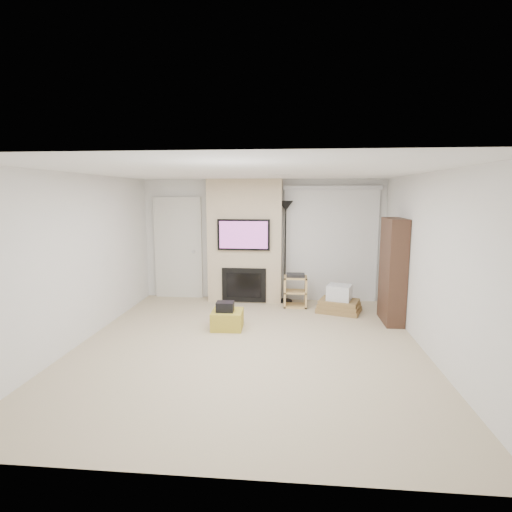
# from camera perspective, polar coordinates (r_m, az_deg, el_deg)

# --- Properties ---
(floor) EXTENTS (5.00, 5.50, 0.00)m
(floor) POSITION_cam_1_polar(r_m,az_deg,el_deg) (5.98, -1.07, -12.75)
(floor) COLOR #C7B491
(floor) RESTS_ON ground
(ceiling) EXTENTS (5.00, 5.50, 0.00)m
(ceiling) POSITION_cam_1_polar(r_m,az_deg,el_deg) (5.57, -1.15, 11.92)
(ceiling) COLOR white
(ceiling) RESTS_ON wall_back
(wall_back) EXTENTS (5.00, 0.00, 2.50)m
(wall_back) POSITION_cam_1_polar(r_m,az_deg,el_deg) (8.36, 0.97, 2.30)
(wall_back) COLOR white
(wall_back) RESTS_ON ground
(wall_front) EXTENTS (5.00, 0.00, 2.50)m
(wall_front) POSITION_cam_1_polar(r_m,az_deg,el_deg) (3.00, -6.97, -9.68)
(wall_front) COLOR white
(wall_front) RESTS_ON ground
(wall_left) EXTENTS (0.00, 5.50, 2.50)m
(wall_left) POSITION_cam_1_polar(r_m,az_deg,el_deg) (6.42, -23.89, -0.44)
(wall_left) COLOR white
(wall_left) RESTS_ON ground
(wall_right) EXTENTS (0.00, 5.50, 2.50)m
(wall_right) POSITION_cam_1_polar(r_m,az_deg,el_deg) (5.92, 23.72, -1.16)
(wall_right) COLOR white
(wall_right) RESTS_ON ground
(hvac_vent) EXTENTS (0.35, 0.18, 0.01)m
(hvac_vent) POSITION_cam_1_polar(r_m,az_deg,el_deg) (6.34, 3.34, 11.50)
(hvac_vent) COLOR silver
(hvac_vent) RESTS_ON ceiling
(ottoman) EXTENTS (0.51, 0.51, 0.30)m
(ottoman) POSITION_cam_1_polar(r_m,az_deg,el_deg) (6.69, -4.11, -9.03)
(ottoman) COLOR gold
(ottoman) RESTS_ON floor
(black_bag) EXTENTS (0.29, 0.23, 0.16)m
(black_bag) POSITION_cam_1_polar(r_m,az_deg,el_deg) (6.59, -4.44, -7.23)
(black_bag) COLOR black
(black_bag) RESTS_ON ottoman
(fireplace_wall) EXTENTS (1.50, 0.47, 2.50)m
(fireplace_wall) POSITION_cam_1_polar(r_m,az_deg,el_deg) (8.18, -1.59, 2.06)
(fireplace_wall) COLOR beige
(fireplace_wall) RESTS_ON floor
(entry_door) EXTENTS (1.02, 0.11, 2.14)m
(entry_door) POSITION_cam_1_polar(r_m,az_deg,el_deg) (8.66, -11.01, 1.07)
(entry_door) COLOR silver
(entry_door) RESTS_ON floor
(vertical_blinds) EXTENTS (1.98, 0.10, 2.37)m
(vertical_blinds) POSITION_cam_1_polar(r_m,az_deg,el_deg) (8.32, 10.61, 2.28)
(vertical_blinds) COLOR silver
(vertical_blinds) RESTS_ON floor
(floor_lamp) EXTENTS (0.31, 0.31, 2.07)m
(floor_lamp) POSITION_cam_1_polar(r_m,az_deg,el_deg) (8.05, 4.23, 4.75)
(floor_lamp) COLOR black
(floor_lamp) RESTS_ON floor
(av_stand) EXTENTS (0.45, 0.38, 0.66)m
(av_stand) POSITION_cam_1_polar(r_m,az_deg,el_deg) (7.92, 5.65, -4.76)
(av_stand) COLOR #DFB66E
(av_stand) RESTS_ON floor
(box_stack) EXTENTS (0.92, 0.80, 0.52)m
(box_stack) POSITION_cam_1_polar(r_m,az_deg,el_deg) (7.71, 11.79, -6.41)
(box_stack) COLOR olive
(box_stack) RESTS_ON floor
(bookshelf) EXTENTS (0.30, 0.80, 1.80)m
(bookshelf) POSITION_cam_1_polar(r_m,az_deg,el_deg) (7.22, 18.95, -2.02)
(bookshelf) COLOR #3A2419
(bookshelf) RESTS_ON floor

